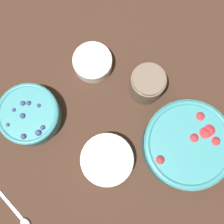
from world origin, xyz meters
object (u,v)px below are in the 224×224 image
Objects in this scene: bowl_blueberries at (29,116)px; bowl_bananas at (107,160)px; jar_chocolate at (147,85)px; bowl_cream at (93,62)px; bowl_strawberries at (187,145)px.

bowl_blueberries is 1.18× the size of bowl_bananas.
jar_chocolate reaches higher than bowl_blueberries.
bowl_cream is 1.04× the size of jar_chocolate.
bowl_blueberries is 1.50× the size of bowl_cream.
bowl_blueberries is 0.32m from jar_chocolate.
bowl_strawberries is 2.11× the size of bowl_cream.
bowl_strawberries is 1.40× the size of bowl_blueberries.
bowl_cream is (-0.17, -0.15, -0.01)m from bowl_blueberries.
bowl_bananas is at bearing 97.53° from bowl_cream.
bowl_strawberries reaches higher than bowl_blueberries.
bowl_cream is (0.04, -0.27, -0.00)m from bowl_bananas.
jar_chocolate is at bearing 153.21° from bowl_cream.
bowl_blueberries is at bearing -30.04° from bowl_bananas.
bowl_blueberries is 0.23m from bowl_bananas.
bowl_cream is at bearing -43.89° from bowl_strawberries.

